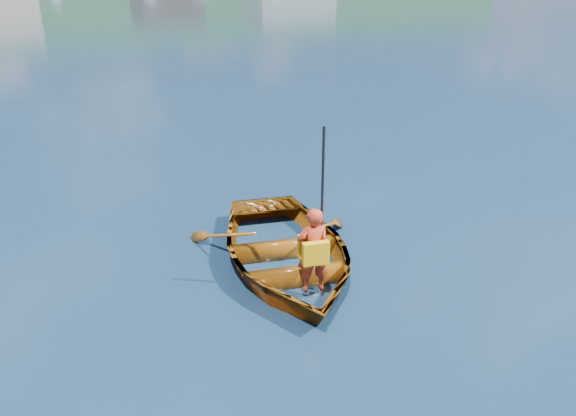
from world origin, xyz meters
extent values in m
plane|color=#0D2B43|center=(0.00, 0.00, 0.00)|extent=(600.00, 600.00, 0.00)
imported|color=maroon|center=(1.22, 0.70, 0.23)|extent=(3.40, 4.18, 0.76)
imported|color=red|center=(1.16, -0.21, 0.68)|extent=(0.47, 0.37, 1.16)
cube|color=#DDA30C|center=(1.13, -0.33, 0.70)|extent=(0.35, 0.18, 0.30)
cube|color=#DDA30C|center=(1.19, -0.10, 0.70)|extent=(0.35, 0.16, 0.30)
cube|color=#DDA30C|center=(1.16, -0.21, 0.52)|extent=(0.34, 0.28, 0.05)
cylinder|color=black|center=(1.34, -0.10, 1.18)|extent=(0.04, 0.04, 2.15)
camera|label=1|loc=(-1.99, -5.72, 3.98)|focal=35.00mm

